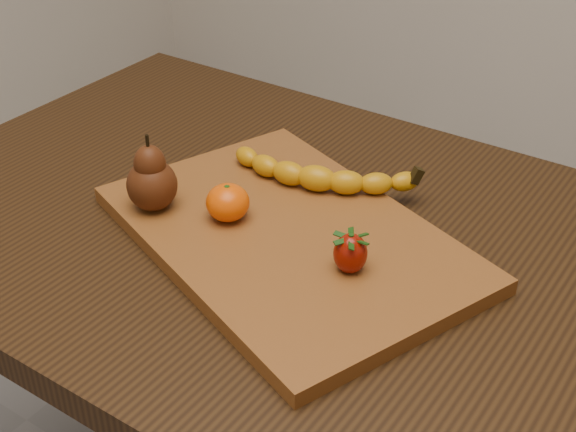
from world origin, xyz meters
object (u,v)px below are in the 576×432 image
Objects in this scene: table at (269,281)px; pear at (151,172)px; cutting_board at (288,237)px; mandarin at (228,202)px.

pear reaches higher than table.
table is 2.22× the size of cutting_board.
table is 0.12m from cutting_board.
cutting_board is 4.58× the size of pear.
pear is 1.84× the size of mandarin.
cutting_board is at bearing 14.60° from mandarin.
table is at bearing 64.23° from mandarin.
pear is 0.10m from mandarin.
table is at bearing 169.74° from cutting_board.
mandarin reaches higher than table.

